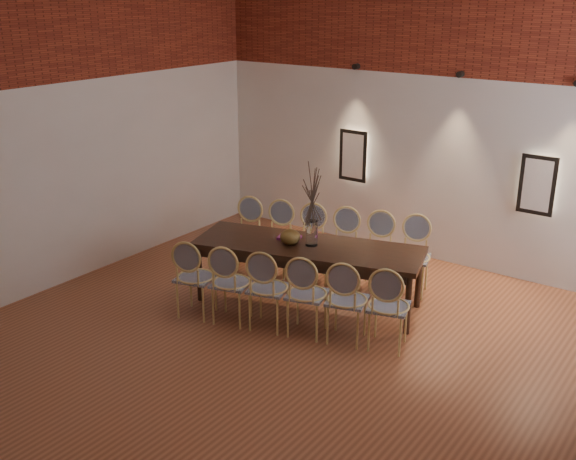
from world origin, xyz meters
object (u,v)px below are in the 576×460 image
Objects in this scene: chair_near_f at (389,306)px; chair_far_a at (245,236)px; chair_far_c at (309,244)px; chair_far_d at (342,249)px; dining_table at (308,274)px; chair_far_b at (276,240)px; chair_near_b at (232,282)px; bowl at (290,237)px; chair_near_e at (347,300)px; chair_far_e at (377,253)px; chair_near_d at (307,294)px; chair_near_a at (196,277)px; book at (289,238)px; vase at (312,233)px; chair_far_f at (412,258)px; chair_near_c at (269,288)px.

chair_far_a is at bearing 147.45° from chair_near_f.
chair_near_f is 1.00× the size of chair_far_c.
dining_table is at bearing 72.61° from chair_far_d.
chair_far_a is at bearing -0.00° from chair_far_b.
chair_far_b is 0.89m from chair_far_d.
bowl is at bearing 54.96° from chair_near_b.
chair_far_a is (-1.26, 0.37, 0.09)m from dining_table.
chair_near_e is 1.41m from chair_far_e.
chair_near_e is (0.43, 0.12, 0.00)m from chair_near_d.
chair_near_a is (-0.87, -0.99, 0.09)m from dining_table.
chair_near_a is 1.21m from book.
vase is (-0.40, -0.85, 0.43)m from chair_far_e.
vase is (0.45, -0.61, 0.43)m from chair_far_c.
chair_near_d is 1.67m from chair_far_f.
chair_far_b is (0.03, 1.48, 0.00)m from chair_near_a.
chair_far_e is 3.62× the size of book.
chair_far_c is (-1.25, 1.11, 0.00)m from chair_near_e.
chair_near_c and chair_far_e have the same top height.
chair_near_e is 1.00× the size of chair_far_a.
chair_far_f is (1.28, 0.37, 0.00)m from chair_far_c.
chair_far_f is at bearing 180.00° from chair_far_a.
chair_far_c is (-0.39, 1.36, 0.00)m from chair_near_c.
dining_table is at bearing 147.45° from chair_near_f.
book is (0.11, -0.58, 0.30)m from chair_far_c.
chair_far_a and chair_far_c have the same top height.
chair_far_d is at bearing 57.93° from chair_near_b.
chair_far_b and chair_far_f have the same top height.
chair_far_e is at bearing -180.00° from chair_far_b.
chair_near_b is at bearing 180.00° from chair_near_c.
chair_far_b is 3.92× the size of bowl.
vase is (0.06, 0.75, 0.43)m from chair_near_c.
chair_near_d is 0.89m from chair_near_f.
chair_far_e is (0.88, 1.73, 0.00)m from chair_near_b.
chair_far_a and chair_far_e have the same top height.
chair_near_b is 3.92× the size of bowl.
chair_near_f is 1.94m from chair_far_c.
chair_near_d and chair_far_f have the same top height.
chair_near_b is at bearing 180.00° from chair_near_f.
chair_far_d is at bearing 0.00° from chair_far_e.
bowl is (-0.59, 0.51, 0.37)m from chair_near_d.
chair_far_b is at bearing 139.72° from book.
chair_far_d is (-0.39, 1.36, 0.00)m from chair_near_d.
chair_near_f is 1.00× the size of chair_far_b.
chair_near_c reaches higher than dining_table.
chair_near_e is 1.48m from chair_far_d.
chair_near_c is at bearing 107.39° from chair_far_b.
chair_far_f is 3.13× the size of vase.
vase is (-0.80, 0.51, 0.43)m from chair_near_e.
chair_near_a is 0.89m from chair_near_c.
chair_near_f is 1.48m from chair_far_e.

